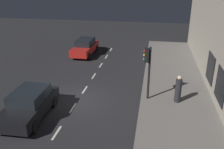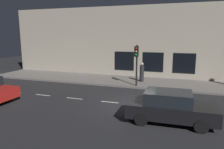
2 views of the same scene
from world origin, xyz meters
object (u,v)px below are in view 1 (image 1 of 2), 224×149
traffic_light (148,64)px  parked_car_0 (85,47)px  pedestrian_0 (178,90)px  parked_car_1 (29,104)px

traffic_light → parked_car_0: (-6.61, 9.02, -1.72)m
parked_car_0 → pedestrian_0: 12.52m
parked_car_1 → parked_car_0: bearing=-90.2°
traffic_light → parked_car_1: 7.29m
traffic_light → pedestrian_0: traffic_light is taller
parked_car_0 → pedestrian_0: bearing=134.6°
traffic_light → parked_car_0: size_ratio=0.74×
parked_car_1 → pedestrian_0: size_ratio=2.53×
parked_car_0 → parked_car_1: 12.14m
parked_car_0 → parked_car_1: bearing=92.6°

